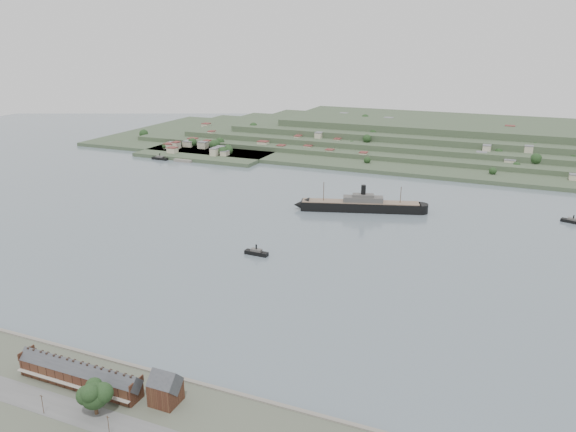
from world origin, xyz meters
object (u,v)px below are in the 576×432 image
at_px(gabled_building, 165,388).
at_px(fig_tree, 94,395).
at_px(tugboat, 256,252).
at_px(terrace_row, 80,375).
at_px(steamship, 357,205).

xyz_separation_m(gabled_building, fig_tree, (-19.29, -15.95, 2.37)).
bearing_deg(gabled_building, tugboat, 103.56).
distance_m(terrace_row, tugboat, 155.63).
relative_size(gabled_building, fig_tree, 1.01).
bearing_deg(terrace_row, steamship, 83.00).
height_order(terrace_row, gabled_building, gabled_building).
height_order(steamship, fig_tree, steamship).
height_order(terrace_row, fig_tree, fig_tree).
bearing_deg(fig_tree, steamship, 86.95).
height_order(terrace_row, steamship, steamship).
height_order(gabled_building, tugboat, gabled_building).
xyz_separation_m(gabled_building, tugboat, (-36.54, 151.53, -6.47)).
bearing_deg(tugboat, gabled_building, -76.44).
height_order(gabled_building, steamship, steamship).
xyz_separation_m(terrace_row, steamship, (33.33, 271.47, -2.12)).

